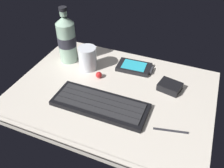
{
  "coord_description": "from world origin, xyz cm",
  "views": [
    {
      "loc": [
        22.61,
        -54.72,
        51.5
      ],
      "look_at": [
        0.0,
        0.0,
        3.0
      ],
      "focal_mm": 38.62,
      "sensor_mm": 36.0,
      "label": 1
    }
  ],
  "objects_px": {
    "trackball_mouse": "(99,75)",
    "water_bottle": "(67,39)",
    "keyboard": "(100,104)",
    "juice_cup": "(88,59)",
    "charger_block": "(170,87)",
    "handheld_device": "(134,67)",
    "stylus_pen": "(171,130)"
  },
  "relations": [
    {
      "from": "keyboard",
      "to": "water_bottle",
      "type": "distance_m",
      "value": 0.3
    },
    {
      "from": "handheld_device",
      "to": "trackball_mouse",
      "type": "relative_size",
      "value": 5.94
    },
    {
      "from": "water_bottle",
      "to": "trackball_mouse",
      "type": "height_order",
      "value": "water_bottle"
    },
    {
      "from": "keyboard",
      "to": "trackball_mouse",
      "type": "relative_size",
      "value": 13.2
    },
    {
      "from": "juice_cup",
      "to": "charger_block",
      "type": "relative_size",
      "value": 1.21
    },
    {
      "from": "water_bottle",
      "to": "charger_block",
      "type": "height_order",
      "value": "water_bottle"
    },
    {
      "from": "juice_cup",
      "to": "stylus_pen",
      "type": "distance_m",
      "value": 0.39
    },
    {
      "from": "charger_block",
      "to": "stylus_pen",
      "type": "bearing_deg",
      "value": -76.78
    },
    {
      "from": "water_bottle",
      "to": "charger_block",
      "type": "xyz_separation_m",
      "value": [
        0.39,
        -0.03,
        -0.08
      ]
    },
    {
      "from": "water_bottle",
      "to": "keyboard",
      "type": "bearing_deg",
      "value": -40.81
    },
    {
      "from": "water_bottle",
      "to": "stylus_pen",
      "type": "distance_m",
      "value": 0.48
    },
    {
      "from": "handheld_device",
      "to": "water_bottle",
      "type": "bearing_deg",
      "value": -171.13
    },
    {
      "from": "charger_block",
      "to": "stylus_pen",
      "type": "distance_m",
      "value": 0.18
    },
    {
      "from": "water_bottle",
      "to": "trackball_mouse",
      "type": "distance_m",
      "value": 0.18
    },
    {
      "from": "charger_block",
      "to": "stylus_pen",
      "type": "height_order",
      "value": "charger_block"
    },
    {
      "from": "handheld_device",
      "to": "keyboard",
      "type": "bearing_deg",
      "value": -98.79
    },
    {
      "from": "water_bottle",
      "to": "stylus_pen",
      "type": "relative_size",
      "value": 2.19
    },
    {
      "from": "handheld_device",
      "to": "juice_cup",
      "type": "height_order",
      "value": "juice_cup"
    },
    {
      "from": "keyboard",
      "to": "charger_block",
      "type": "distance_m",
      "value": 0.24
    },
    {
      "from": "keyboard",
      "to": "charger_block",
      "type": "height_order",
      "value": "charger_block"
    },
    {
      "from": "juice_cup",
      "to": "charger_block",
      "type": "height_order",
      "value": "juice_cup"
    },
    {
      "from": "handheld_device",
      "to": "water_bottle",
      "type": "height_order",
      "value": "water_bottle"
    },
    {
      "from": "charger_block",
      "to": "trackball_mouse",
      "type": "height_order",
      "value": "charger_block"
    },
    {
      "from": "charger_block",
      "to": "trackball_mouse",
      "type": "xyz_separation_m",
      "value": [
        -0.24,
        -0.03,
        -0.0
      ]
    },
    {
      "from": "water_bottle",
      "to": "juice_cup",
      "type": "bearing_deg",
      "value": -12.93
    },
    {
      "from": "charger_block",
      "to": "trackball_mouse",
      "type": "bearing_deg",
      "value": -172.93
    },
    {
      "from": "handheld_device",
      "to": "water_bottle",
      "type": "distance_m",
      "value": 0.27
    },
    {
      "from": "handheld_device",
      "to": "stylus_pen",
      "type": "distance_m",
      "value": 0.3
    },
    {
      "from": "trackball_mouse",
      "to": "water_bottle",
      "type": "bearing_deg",
      "value": 159.16
    },
    {
      "from": "handheld_device",
      "to": "trackball_mouse",
      "type": "height_order",
      "value": "trackball_mouse"
    },
    {
      "from": "stylus_pen",
      "to": "handheld_device",
      "type": "bearing_deg",
      "value": 114.96
    },
    {
      "from": "juice_cup",
      "to": "trackball_mouse",
      "type": "xyz_separation_m",
      "value": [
        0.06,
        -0.04,
        -0.03
      ]
    }
  ]
}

